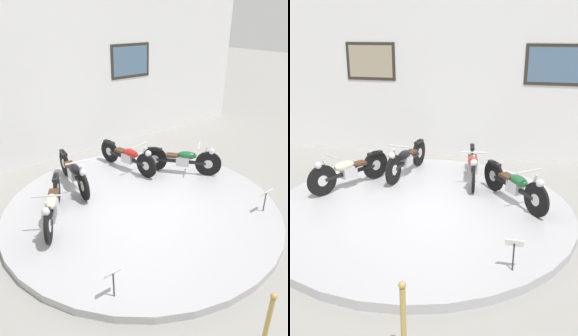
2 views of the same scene
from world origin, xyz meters
The scene contains 10 objects.
ground_plane centered at (0.00, 0.00, 0.00)m, with size 60.00×60.00×0.00m, color gray.
display_platform centered at (0.00, 0.00, 0.07)m, with size 5.76×5.76×0.15m, color #ADADB2.
back_wall centered at (0.00, 3.81, 2.30)m, with size 14.00×0.22×4.59m.
motorcycle_cream centered at (-1.73, 0.57, 0.54)m, with size 1.06×1.75×0.80m.
motorcycle_black centered at (-0.77, 1.59, 0.54)m, with size 0.54×1.99×0.80m.
motorcycle_red centered at (0.77, 1.58, 0.53)m, with size 0.54×1.95×0.79m.
motorcycle_green centered at (1.74, 0.57, 0.53)m, with size 1.30×1.57×0.80m.
info_placard_front_left centered at (-1.83, -1.74, 0.51)m, with size 0.26×0.11×0.51m.
info_placard_front_centre centered at (1.83, -1.74, 0.51)m, with size 0.26×0.11×0.51m.
stanchion_post_left_of_entry centered at (-0.81, -3.52, 0.34)m, with size 0.28×0.28×1.02m.
Camera 1 is at (-3.62, -4.76, 3.88)m, focal length 35.00 mm.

